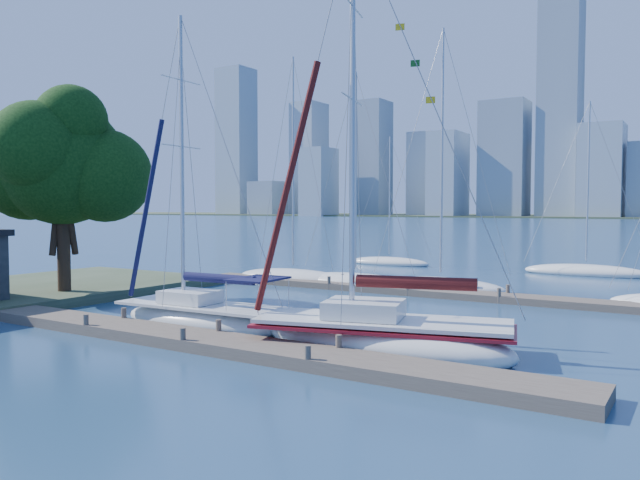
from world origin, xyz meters
The scene contains 12 objects.
ground centered at (0.00, 0.00, 0.00)m, with size 700.00×700.00×0.00m, color navy.
near_dock centered at (0.00, 0.00, 0.20)m, with size 26.00×2.00×0.40m, color #4C4238.
far_dock centered at (2.00, 16.00, 0.18)m, with size 30.00×1.80×0.36m, color #4C4238.
shore centered at (-17.00, 3.00, 0.25)m, with size 12.00×22.00×0.50m, color #38472D.
tree centered at (-13.42, 4.24, 7.25)m, with size 8.49×7.72×10.91m.
sailboat_navy centered at (-2.49, 2.67, 1.07)m, with size 7.96×2.92×13.09m.
sailboat_maroon centered at (5.61, 2.75, 1.14)m, with size 9.59×5.19×15.13m.
bg_boat_0 centered at (-7.95, 17.25, 0.30)m, with size 8.87×5.53×14.83m.
bg_boat_1 centered at (-3.40, 17.33, 0.27)m, with size 9.23×4.41×13.33m.
bg_boat_2 centered at (1.89, 17.86, 0.31)m, with size 8.06×5.16×15.31m.
bg_boat_6 centered at (-7.90, 31.45, 0.23)m, with size 7.34×3.01×11.04m.
bg_boat_7 centered at (7.52, 31.61, 0.26)m, with size 8.77×5.44×12.66m.
Camera 1 is at (14.85, -15.99, 4.83)m, focal length 35.00 mm.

